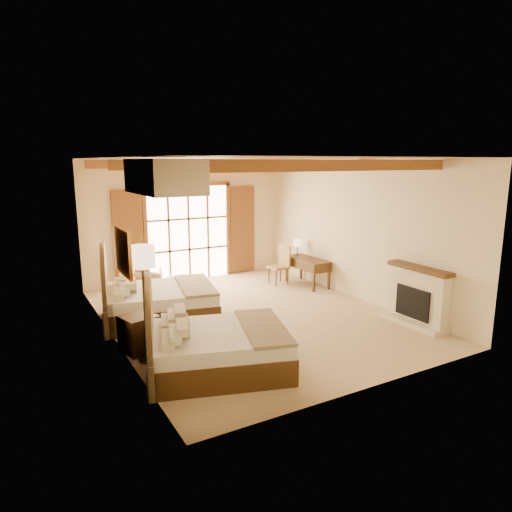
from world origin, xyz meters
TOP-DOWN VIEW (x-y plane):
  - floor at (0.00, 0.00)m, footprint 7.00×7.00m
  - wall_back at (0.00, 3.50)m, footprint 5.50×0.00m
  - wall_left at (-2.75, 0.00)m, footprint 0.00×7.00m
  - wall_right at (2.75, 0.00)m, footprint 0.00×7.00m
  - ceiling at (0.00, 0.00)m, footprint 7.00×7.00m
  - ceiling_beams at (0.00, 0.00)m, footprint 5.39×4.60m
  - french_doors at (0.00, 3.44)m, footprint 3.95×0.08m
  - fireplace at (2.60, -2.00)m, footprint 0.46×1.40m
  - painting at (-2.70, -0.75)m, footprint 0.06×0.95m
  - canopy_valance at (-2.40, -2.00)m, footprint 0.70×1.40m
  - bed_near at (-1.80, -1.94)m, footprint 2.53×2.13m
  - bed_far at (-1.87, 0.71)m, footprint 2.49×2.05m
  - nightstand at (-2.50, -0.63)m, footprint 0.64×0.64m
  - floor_lamp at (-2.50, -1.09)m, footprint 0.40×0.40m
  - armchair at (-1.47, 2.44)m, footprint 0.90×0.91m
  - ottoman at (-0.63, 2.45)m, footprint 0.62×0.62m
  - desk at (2.42, 1.40)m, footprint 0.58×1.31m
  - desk_chair at (1.86, 1.86)m, footprint 0.48×0.48m
  - desk_lamp at (2.48, 1.95)m, footprint 0.20×0.20m

SIDE VIEW (x-z plane):
  - floor at x=0.00m, z-range 0.00..0.00m
  - ottoman at x=-0.63m, z-range 0.00..0.36m
  - nightstand at x=-2.50m, z-range 0.00..0.62m
  - desk_chair at x=1.86m, z-range -0.19..0.83m
  - armchair at x=-1.47m, z-range 0.00..0.65m
  - desk at x=2.42m, z-range 0.02..0.72m
  - bed_near at x=-1.80m, z-range -0.27..1.11m
  - bed_far at x=-1.87m, z-range -0.28..1.15m
  - fireplace at x=2.60m, z-range -0.07..1.09m
  - desk_lamp at x=2.48m, z-range 0.80..1.20m
  - french_doors at x=0.00m, z-range -0.05..2.55m
  - floor_lamp at x=-2.50m, z-range 0.66..2.54m
  - wall_back at x=0.00m, z-range -1.15..4.35m
  - wall_left at x=-2.75m, z-range -1.90..5.10m
  - wall_right at x=2.75m, z-range -1.90..5.10m
  - painting at x=-2.70m, z-range 1.38..2.12m
  - canopy_valance at x=-2.40m, z-range 2.73..3.18m
  - ceiling_beams at x=0.00m, z-range 2.99..3.17m
  - ceiling at x=0.00m, z-range 3.20..3.20m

